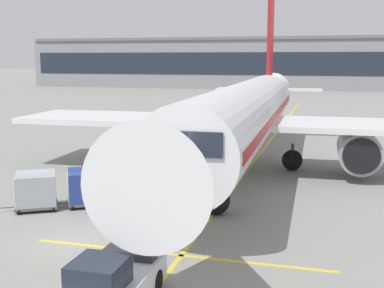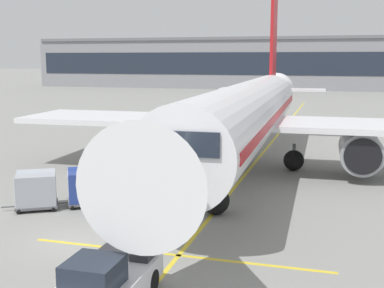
% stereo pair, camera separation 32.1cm
% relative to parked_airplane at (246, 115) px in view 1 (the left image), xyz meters
% --- Properties ---
extents(ground_plane, '(600.00, 600.00, 0.00)m').
position_rel_parked_airplane_xyz_m(ground_plane, '(-4.27, -15.08, -3.75)').
color(ground_plane, gray).
extents(parked_airplane, '(31.13, 41.60, 13.94)m').
position_rel_parked_airplane_xyz_m(parked_airplane, '(0.00, 0.00, 0.00)').
color(parked_airplane, white).
rests_on(parked_airplane, ground).
extents(belt_loader, '(5.05, 4.26, 2.80)m').
position_rel_parked_airplane_xyz_m(belt_loader, '(-4.25, -7.65, -2.91)').
color(belt_loader, gold).
rests_on(belt_loader, ground).
extents(baggage_cart_lead, '(2.75, 2.39, 1.91)m').
position_rel_parked_airplane_xyz_m(baggage_cart_lead, '(-6.38, -10.26, -2.75)').
color(baggage_cart_lead, '#515156').
rests_on(baggage_cart_lead, ground).
extents(baggage_cart_second, '(2.75, 2.39, 1.91)m').
position_rel_parked_airplane_xyz_m(baggage_cart_second, '(-8.52, -11.58, -2.75)').
color(baggage_cart_second, '#515156').
rests_on(baggage_cart_second, ground).
extents(pushback_tug, '(2.15, 4.41, 1.83)m').
position_rel_parked_airplane_xyz_m(pushback_tug, '(-0.68, -20.03, -2.92)').
color(pushback_tug, silver).
rests_on(pushback_tug, ground).
extents(ground_crew_by_loader, '(0.28, 0.57, 1.74)m').
position_rel_parked_airplane_xyz_m(ground_crew_by_loader, '(-3.76, -7.47, -2.75)').
color(ground_crew_by_loader, '#514C42').
rests_on(ground_crew_by_loader, ground).
extents(ground_crew_by_carts, '(0.56, 0.32, 1.74)m').
position_rel_parked_airplane_xyz_m(ground_crew_by_carts, '(-5.86, -8.34, -2.75)').
color(ground_crew_by_carts, black).
rests_on(ground_crew_by_carts, ground).
extents(safety_cone_engine_keepout, '(0.57, 0.57, 0.65)m').
position_rel_parked_airplane_xyz_m(safety_cone_engine_keepout, '(-5.68, -2.57, -3.44)').
color(safety_cone_engine_keepout, black).
rests_on(safety_cone_engine_keepout, ground).
extents(safety_cone_wingtip, '(0.71, 0.71, 0.80)m').
position_rel_parked_airplane_xyz_m(safety_cone_wingtip, '(-6.57, 0.02, -3.36)').
color(safety_cone_wingtip, black).
rests_on(safety_cone_wingtip, ground).
extents(safety_cone_nose_mark, '(0.60, 0.60, 0.68)m').
position_rel_parked_airplane_xyz_m(safety_cone_nose_mark, '(-5.02, -2.60, -3.42)').
color(safety_cone_nose_mark, black).
rests_on(safety_cone_nose_mark, ground).
extents(apron_guidance_line_lead_in, '(0.20, 110.00, 0.01)m').
position_rel_parked_airplane_xyz_m(apron_guidance_line_lead_in, '(0.15, -0.72, -3.75)').
color(apron_guidance_line_lead_in, yellow).
rests_on(apron_guidance_line_lead_in, ground).
extents(apron_guidance_line_stop_bar, '(12.00, 0.20, 0.01)m').
position_rel_parked_airplane_xyz_m(apron_guidance_line_stop_bar, '(0.02, -15.41, -3.75)').
color(apron_guidance_line_stop_bar, yellow).
rests_on(apron_guidance_line_stop_bar, ground).
extents(terminal_building, '(107.83, 16.26, 12.43)m').
position_rel_parked_airplane_xyz_m(terminal_building, '(-16.88, 94.52, 2.41)').
color(terminal_building, gray).
rests_on(terminal_building, ground).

